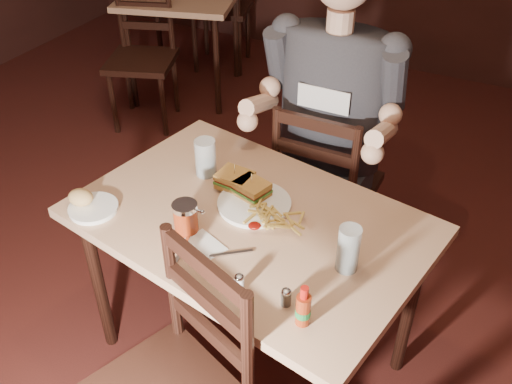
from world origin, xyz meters
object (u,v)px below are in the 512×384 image
at_px(dinner_plate, 254,205).
at_px(glass_right, 348,249).
at_px(bg_table, 182,5).
at_px(chair_far, 326,187).
at_px(bg_chair_near, 141,60).
at_px(glass_left, 205,158).
at_px(bg_chair_far, 221,7).
at_px(hot_sauce, 303,305).
at_px(main_table, 250,234).
at_px(side_plate, 94,209).
at_px(diner, 331,86).
at_px(syrup_dispenser, 186,217).

xyz_separation_m(dinner_plate, glass_right, (0.41, -0.15, 0.07)).
xyz_separation_m(bg_table, chair_far, (1.64, -1.35, -0.21)).
xyz_separation_m(bg_chair_near, glass_left, (1.31, -1.32, 0.38)).
bearing_deg(bg_chair_far, hot_sauce, 106.95).
bearing_deg(bg_chair_far, main_table, 105.08).
bearing_deg(bg_chair_near, bg_table, 70.15).
distance_m(bg_chair_near, hot_sauce, 2.70).
bearing_deg(dinner_plate, main_table, -77.24).
height_order(bg_chair_far, dinner_plate, bg_chair_far).
bearing_deg(side_plate, chair_far, 57.62).
height_order(chair_far, side_plate, chair_far).
relative_size(bg_chair_far, bg_chair_near, 1.06).
xyz_separation_m(bg_table, bg_chair_near, (0.00, -0.55, -0.21)).
height_order(bg_table, chair_far, chair_far).
bearing_deg(bg_chair_far, glass_right, 110.05).
xyz_separation_m(glass_left, glass_right, (0.67, -0.25, 0.01)).
bearing_deg(bg_chair_near, chair_far, -45.72).
relative_size(bg_table, glass_left, 6.55).
relative_size(bg_chair_near, glass_right, 5.71).
xyz_separation_m(bg_chair_far, dinner_plate, (1.58, -2.52, 0.28)).
distance_m(diner, glass_left, 0.60).
bearing_deg(chair_far, bg_chair_far, -48.91).
xyz_separation_m(glass_right, hot_sauce, (-0.04, -0.27, -0.01)).
bearing_deg(bg_chair_near, syrup_dispenser, -68.92).
height_order(bg_chair_near, side_plate, bg_chair_near).
distance_m(bg_table, diner, 2.18).
xyz_separation_m(chair_far, side_plate, (-0.58, -0.91, 0.31)).
distance_m(main_table, glass_right, 0.43).
bearing_deg(main_table, dinner_plate, 102.76).
height_order(chair_far, bg_chair_far, bg_chair_far).
relative_size(glass_left, hot_sauce, 1.06).
distance_m(main_table, bg_table, 2.58).
relative_size(chair_far, dinner_plate, 3.58).
bearing_deg(bg_chair_near, glass_left, -64.98).
relative_size(hot_sauce, syrup_dispenser, 1.26).
bearing_deg(chair_far, main_table, 85.97).
bearing_deg(syrup_dispenser, glass_left, 120.21).
distance_m(dinner_plate, hot_sauce, 0.56).
bearing_deg(side_plate, glass_left, 57.36).
xyz_separation_m(main_table, bg_table, (-1.59, 2.03, -0.01)).
xyz_separation_m(main_table, glass_right, (0.39, -0.09, 0.16)).
bearing_deg(main_table, hot_sauce, -45.25).
distance_m(bg_table, syrup_dispenser, 2.62).
bearing_deg(glass_left, syrup_dispenser, -70.87).
height_order(glass_right, hot_sauce, glass_right).
relative_size(chair_far, glass_right, 5.75).
xyz_separation_m(chair_far, bg_chair_far, (-1.64, 1.90, 0.02)).
xyz_separation_m(bg_chair_near, glass_right, (1.98, -1.57, 0.38)).
relative_size(bg_chair_near, hot_sauce, 6.58).
relative_size(bg_table, hot_sauce, 6.97).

